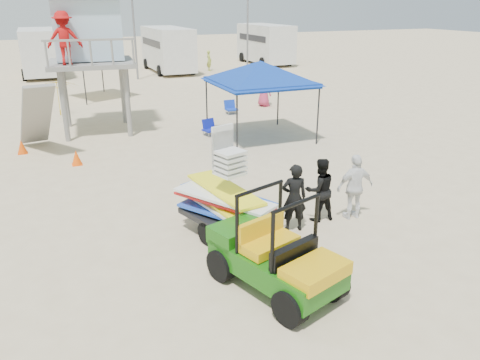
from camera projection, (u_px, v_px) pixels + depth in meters
name	position (u px, v px, depth m)	size (l,w,h in m)	color
ground	(281.00, 309.00, 8.23)	(140.00, 140.00, 0.00)	beige
utility_cart	(276.00, 248.00, 8.47)	(1.94, 2.75, 1.89)	#16580D
surf_trailer	(228.00, 199.00, 10.46)	(1.96, 2.74, 2.29)	black
man_left	(294.00, 198.00, 10.80)	(0.60, 0.39, 1.64)	black
man_mid	(320.00, 190.00, 11.33)	(0.77, 0.60, 1.58)	black
man_right	(355.00, 187.00, 11.42)	(0.97, 0.40, 1.65)	white
lifeguard_tower	(85.00, 35.00, 18.23)	(3.52, 3.52, 5.18)	gray
canopy_blue	(261.00, 65.00, 17.55)	(3.44, 3.44, 3.39)	black
canopy_white_c	(91.00, 49.00, 25.36)	(3.74, 3.74, 3.20)	black
umbrella_b	(59.00, 98.00, 21.93)	(1.81, 1.85, 1.66)	gold
cone_near	(22.00, 147.00, 16.56)	(0.34, 0.34, 0.50)	#F24D07
cone_far	(76.00, 158.00, 15.41)	(0.34, 0.34, 0.50)	#FF5208
beach_chair_b	(209.00, 127.00, 18.88)	(0.65, 0.70, 0.64)	#0E1A9C
beach_chair_c	(231.00, 107.00, 22.49)	(0.54, 0.58, 0.64)	#1034B4
rv_mid_left	(40.00, 50.00, 33.55)	(2.65, 6.50, 3.25)	silver
rv_mid_right	(167.00, 47.00, 35.56)	(2.64, 7.00, 3.25)	silver
rv_far_right	(265.00, 42.00, 40.14)	(2.64, 6.60, 3.25)	silver
light_pole_left	(133.00, 19.00, 31.10)	(0.14, 0.14, 8.00)	slate
light_pole_right	(248.00, 17.00, 35.69)	(0.14, 0.14, 8.00)	slate
distant_beachgoers	(117.00, 91.00, 23.44)	(16.77, 14.41, 1.84)	teal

